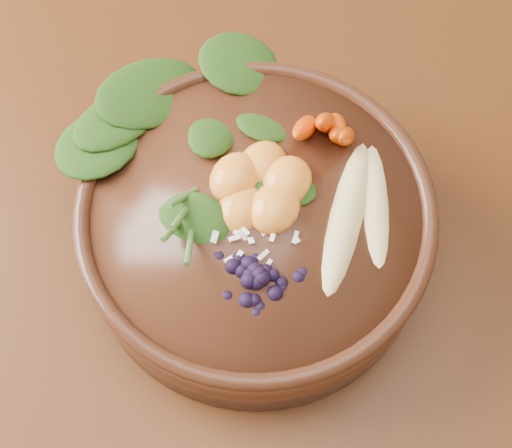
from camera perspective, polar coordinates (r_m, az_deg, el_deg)
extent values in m
plane|color=#381E0F|center=(1.36, -1.48, -12.77)|extent=(4.00, 4.00, 0.00)
cube|color=#522912|center=(0.67, -2.93, 1.36)|extent=(1.60, 0.90, 0.04)
cylinder|color=#432011|center=(0.60, 0.00, -0.42)|extent=(0.38, 0.38, 0.08)
ellipsoid|color=#E0CC84|center=(0.56, 9.71, 2.10)|extent=(0.09, 0.14, 0.02)
ellipsoid|color=#E0CC84|center=(0.55, 7.43, 1.36)|extent=(0.06, 0.15, 0.02)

